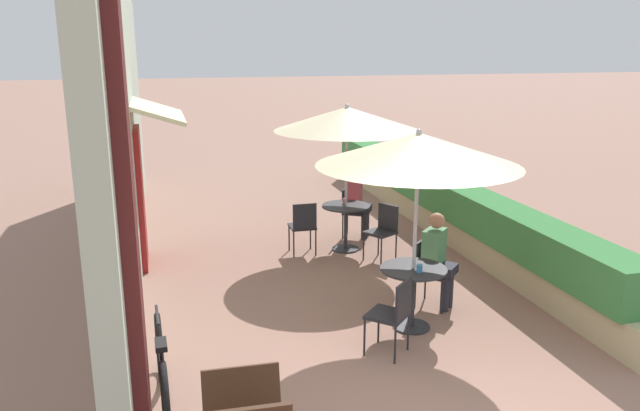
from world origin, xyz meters
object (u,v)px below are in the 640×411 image
at_px(cafe_chair_mid_back, 383,228).
at_px(patio_table_near, 413,284).
at_px(patio_table_mid, 346,217).
at_px(seated_patron_near_right, 438,256).
at_px(cafe_chair_mid_right, 303,224).
at_px(patio_umbrella_near, 418,150).
at_px(coffee_cup_mid, 345,201).
at_px(bicycle_leaning, 162,371).
at_px(cafe_chair_near_right, 429,267).
at_px(seated_patron_mid_left, 357,199).
at_px(cafe_chair_mid_left, 351,208).
at_px(coffee_cup_near, 419,268).
at_px(cafe_chair_near_left, 394,311).
at_px(patio_umbrella_mid, 347,119).

bearing_deg(cafe_chair_mid_back, patio_table_near, 137.85).
bearing_deg(patio_table_mid, cafe_chair_mid_back, -54.34).
relative_size(seated_patron_near_right, cafe_chair_mid_right, 1.44).
distance_m(patio_umbrella_near, seated_patron_near_right, 1.64).
distance_m(seated_patron_near_right, coffee_cup_mid, 2.64).
xyz_separation_m(patio_table_near, bicycle_leaning, (-2.90, -0.98, -0.18)).
bearing_deg(cafe_chair_near_right, patio_table_mid, -126.38).
bearing_deg(seated_patron_mid_left, patio_table_near, 22.41).
height_order(patio_table_near, cafe_chair_mid_back, cafe_chair_mid_back).
relative_size(cafe_chair_mid_right, coffee_cup_mid, 9.67).
bearing_deg(patio_table_mid, patio_table_near, -91.91).
height_order(patio_table_mid, bicycle_leaning, bicycle_leaning).
distance_m(seated_patron_near_right, cafe_chair_mid_left, 3.19).
bearing_deg(cafe_chair_near_right, seated_patron_near_right, 90.00).
distance_m(patio_table_near, patio_umbrella_near, 1.61).
xyz_separation_m(coffee_cup_near, cafe_chair_mid_left, (0.39, 3.81, -0.28)).
distance_m(seated_patron_near_right, coffee_cup_near, 0.83).
bearing_deg(patio_table_near, seated_patron_mid_left, 82.12).
height_order(cafe_chair_near_left, cafe_chair_mid_right, same).
bearing_deg(cafe_chair_mid_right, bicycle_leaning, -119.86).
xyz_separation_m(coffee_cup_near, bicycle_leaning, (-2.91, -0.84, -0.43)).
relative_size(seated_patron_mid_left, cafe_chair_mid_right, 1.44).
distance_m(patio_table_near, coffee_cup_near, 0.29).
distance_m(cafe_chair_mid_right, cafe_chair_mid_back, 1.28).
relative_size(cafe_chair_mid_back, coffee_cup_mid, 9.67).
relative_size(seated_patron_near_right, patio_umbrella_mid, 0.52).
relative_size(patio_umbrella_near, cafe_chair_mid_back, 2.75).
relative_size(patio_table_near, patio_umbrella_near, 0.33).
xyz_separation_m(coffee_cup_near, cafe_chair_mid_back, (0.52, 2.54, -0.28)).
xyz_separation_m(patio_table_near, seated_patron_near_right, (0.54, 0.49, 0.14)).
xyz_separation_m(patio_umbrella_near, cafe_chair_near_right, (0.46, 0.57, -1.64)).
bearing_deg(seated_patron_mid_left, bicycle_leaning, -6.24).
height_order(cafe_chair_near_left, cafe_chair_near_right, same).
relative_size(cafe_chair_near_right, coffee_cup_near, 9.67).
relative_size(cafe_chair_near_left, coffee_cup_mid, 9.67).
bearing_deg(cafe_chair_near_left, patio_umbrella_near, 5.96).
bearing_deg(seated_patron_near_right, patio_table_near, -2.76).
relative_size(patio_umbrella_near, coffee_cup_mid, 26.55).
xyz_separation_m(patio_table_mid, cafe_chair_mid_left, (0.30, 0.67, -0.03)).
distance_m(cafe_chair_near_left, bicycle_leaning, 2.48).
distance_m(cafe_chair_mid_left, coffee_cup_mid, 0.70).
height_order(cafe_chair_near_left, coffee_cup_mid, cafe_chair_near_left).
xyz_separation_m(patio_table_near, patio_umbrella_mid, (0.10, 3.00, 1.61)).
bearing_deg(cafe_chair_mid_back, bicycle_leaning, 104.86).
height_order(cafe_chair_mid_left, cafe_chair_mid_right, same).
bearing_deg(seated_patron_mid_left, patio_umbrella_mid, -2.76).
relative_size(cafe_chair_near_left, coffee_cup_near, 9.67).
distance_m(cafe_chair_near_left, patio_table_mid, 3.62).
distance_m(coffee_cup_near, seated_patron_mid_left, 3.79).
distance_m(cafe_chair_near_right, patio_umbrella_mid, 2.95).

